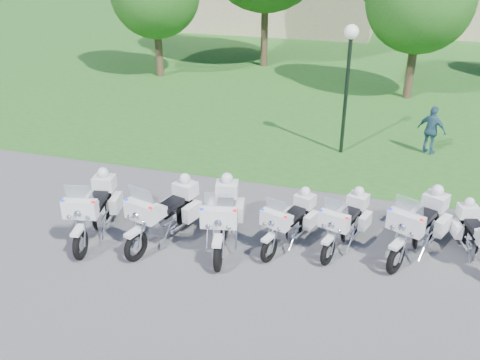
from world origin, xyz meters
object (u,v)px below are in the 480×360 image
(motorcycle_0, at_px, (95,208))
(motorcycle_3, at_px, (290,220))
(motorcycle_5, at_px, (419,225))
(motorcycle_6, at_px, (477,234))
(bystander_c, at_px, (432,131))
(motorcycle_2, at_px, (224,216))
(lamp_post, at_px, (349,58))
(motorcycle_4, at_px, (346,221))
(motorcycle_1, at_px, (165,212))

(motorcycle_0, bearing_deg, motorcycle_3, -179.84)
(motorcycle_5, distance_m, motorcycle_6, 1.28)
(motorcycle_0, relative_size, motorcycle_5, 1.05)
(motorcycle_3, bearing_deg, bystander_c, -97.81)
(motorcycle_2, distance_m, bystander_c, 8.50)
(lamp_post, bearing_deg, motorcycle_0, -126.63)
(motorcycle_0, height_order, bystander_c, motorcycle_0)
(motorcycle_0, height_order, motorcycle_3, motorcycle_0)
(motorcycle_6, distance_m, bystander_c, 6.06)
(motorcycle_4, xyz_separation_m, bystander_c, (2.01, 6.32, 0.18))
(motorcycle_1, bearing_deg, motorcycle_4, -151.73)
(motorcycle_4, bearing_deg, motorcycle_3, 29.99)
(motorcycle_3, bearing_deg, motorcycle_5, -152.20)
(motorcycle_1, bearing_deg, motorcycle_2, -155.74)
(motorcycle_2, xyz_separation_m, motorcycle_4, (2.74, 0.73, -0.11))
(motorcycle_4, bearing_deg, lamp_post, -65.99)
(motorcycle_4, height_order, bystander_c, bystander_c)
(motorcycle_0, relative_size, motorcycle_2, 0.98)
(bystander_c, bearing_deg, motorcycle_4, 98.74)
(motorcycle_2, relative_size, motorcycle_6, 1.25)
(motorcycle_1, bearing_deg, motorcycle_6, -154.40)
(motorcycle_1, bearing_deg, motorcycle_0, 24.22)
(motorcycle_4, xyz_separation_m, motorcycle_6, (2.89, 0.32, -0.03))
(motorcycle_0, bearing_deg, bystander_c, -147.27)
(motorcycle_4, distance_m, bystander_c, 6.63)
(motorcycle_3, xyz_separation_m, motorcycle_5, (2.87, 0.48, 0.11))
(motorcycle_2, height_order, bystander_c, motorcycle_2)
(bystander_c, bearing_deg, motorcycle_6, 124.74)
(motorcycle_1, height_order, motorcycle_5, motorcycle_5)
(motorcycle_4, bearing_deg, motorcycle_0, 28.12)
(motorcycle_5, relative_size, motorcycle_6, 1.16)
(lamp_post, bearing_deg, motorcycle_6, -55.46)
(motorcycle_0, height_order, motorcycle_1, motorcycle_1)
(motorcycle_0, distance_m, motorcycle_5, 7.59)
(motorcycle_1, relative_size, lamp_post, 0.60)
(motorcycle_1, relative_size, motorcycle_2, 0.96)
(motorcycle_0, bearing_deg, motorcycle_5, 179.46)
(bystander_c, bearing_deg, motorcycle_0, 70.19)
(motorcycle_2, bearing_deg, motorcycle_5, 179.84)
(motorcycle_3, bearing_deg, motorcycle_1, 31.02)
(bystander_c, bearing_deg, lamp_post, 40.49)
(motorcycle_2, bearing_deg, bystander_c, -135.85)
(motorcycle_2, relative_size, bystander_c, 1.61)
(motorcycle_4, bearing_deg, motorcycle_5, -157.54)
(motorcycle_3, height_order, bystander_c, bystander_c)
(motorcycle_5, bearing_deg, motorcycle_4, 30.23)
(motorcycle_0, xyz_separation_m, motorcycle_1, (1.72, 0.27, 0.00))
(motorcycle_3, xyz_separation_m, bystander_c, (3.25, 6.62, 0.19))
(motorcycle_0, distance_m, lamp_post, 8.85)
(motorcycle_6, bearing_deg, bystander_c, -98.58)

